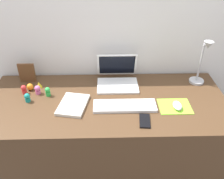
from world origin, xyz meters
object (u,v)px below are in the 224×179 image
object	(u,v)px
picture_frame	(27,73)
toy_figurine_orange	(30,87)
laptop	(118,76)
mouse	(178,106)
cell_phone	(145,121)
toy_figurine_red	(24,89)
toy_figurine_teal	(28,97)
toy_figurine_yellow	(40,85)
toy_figurine_green	(48,91)
notebook_pad	(74,105)
keyboard	(125,106)
toy_figurine_pink	(38,90)
desk_lamp	(202,64)

from	to	relation	value
picture_frame	toy_figurine_orange	bearing A→B (deg)	-70.10
laptop	mouse	xyz separation A→B (m)	(0.38, -0.33, -0.03)
cell_phone	toy_figurine_red	bearing A→B (deg)	163.90
mouse	picture_frame	distance (m)	1.11
mouse	toy_figurine_red	world-z (taller)	toy_figurine_red
cell_phone	toy_figurine_teal	bearing A→B (deg)	169.13
toy_figurine_yellow	toy_figurine_green	size ratio (longest dim) A/B	0.69
mouse	cell_phone	size ratio (longest dim) A/B	0.75
toy_figurine_green	toy_figurine_red	bearing A→B (deg)	169.69
toy_figurine_yellow	toy_figurine_orange	bearing A→B (deg)	-150.78
notebook_pad	toy_figurine_red	bearing A→B (deg)	167.56
notebook_pad	picture_frame	bearing A→B (deg)	150.59
cell_phone	toy_figurine_red	distance (m)	0.87
keyboard	picture_frame	xyz separation A→B (m)	(-0.71, 0.34, 0.06)
keyboard	toy_figurine_orange	bearing A→B (deg)	161.52
keyboard	toy_figurine_yellow	world-z (taller)	toy_figurine_yellow
picture_frame	toy_figurine_teal	xyz separation A→B (m)	(0.06, -0.26, -0.04)
laptop	toy_figurine_pink	world-z (taller)	laptop
cell_phone	toy_figurine_green	world-z (taller)	toy_figurine_green
toy_figurine_yellow	toy_figurine_red	bearing A→B (deg)	-138.97
toy_figurine_yellow	toy_figurine_pink	xyz separation A→B (m)	(0.01, -0.08, 0.01)
keyboard	notebook_pad	distance (m)	0.34
laptop	desk_lamp	size ratio (longest dim) A/B	0.83
mouse	toy_figurine_red	size ratio (longest dim) A/B	1.46
mouse	cell_phone	distance (m)	0.26
keyboard	toy_figurine_green	world-z (taller)	toy_figurine_green
keyboard	mouse	world-z (taller)	mouse
toy_figurine_green	toy_figurine_teal	bearing A→B (deg)	-152.01
notebook_pad	toy_figurine_orange	world-z (taller)	toy_figurine_orange
keyboard	toy_figurine_yellow	size ratio (longest dim) A/B	8.96
toy_figurine_teal	toy_figurine_red	size ratio (longest dim) A/B	0.94
toy_figurine_red	toy_figurine_pink	bearing A→B (deg)	-2.73
picture_frame	mouse	bearing A→B (deg)	-18.94
picture_frame	toy_figurine_red	distance (m)	0.17
keyboard	mouse	xyz separation A→B (m)	(0.34, -0.02, 0.01)
toy_figurine_orange	toy_figurine_green	xyz separation A→B (m)	(0.14, -0.08, 0.01)
keyboard	toy_figurine_yellow	xyz separation A→B (m)	(-0.61, 0.26, 0.01)
notebook_pad	desk_lamp	bearing A→B (deg)	26.55
cell_phone	picture_frame	bearing A→B (deg)	155.16
picture_frame	toy_figurine_yellow	bearing A→B (deg)	-40.22
toy_figurine_red	toy_figurine_green	size ratio (longest dim) A/B	0.99
toy_figurine_green	cell_phone	bearing A→B (deg)	-24.71
notebook_pad	toy_figurine_green	world-z (taller)	toy_figurine_green
desk_lamp	toy_figurine_green	xyz separation A→B (m)	(-1.09, -0.12, -0.14)
toy_figurine_orange	toy_figurine_teal	xyz separation A→B (m)	(0.02, -0.14, 0.01)
toy_figurine_teal	notebook_pad	bearing A→B (deg)	-10.89
keyboard	toy_figurine_teal	size ratio (longest dim) A/B	6.62
notebook_pad	toy_figurine_pink	xyz separation A→B (m)	(-0.26, 0.15, 0.02)
desk_lamp	toy_figurine_green	distance (m)	1.11
toy_figurine_teal	keyboard	bearing A→B (deg)	-7.18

